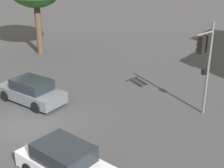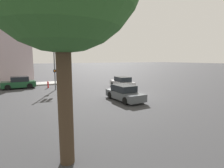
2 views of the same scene
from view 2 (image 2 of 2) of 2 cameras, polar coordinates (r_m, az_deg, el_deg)
ground_plane at (r=19.77m, az=5.81°, el=-3.43°), size 300.00×300.00×0.00m
traffic_signal at (r=23.31m, az=-17.21°, el=6.88°), size 0.54×1.66×5.20m
crossing_car_0 at (r=16.88m, az=4.08°, el=-3.01°), size 4.49×2.02×1.48m
crossing_car_1 at (r=24.65m, az=3.36°, el=0.54°), size 4.39×2.09×1.49m
parked_car_0 at (r=26.80m, az=-28.08°, el=0.33°), size 2.05×4.20×1.59m
fire_hydrant at (r=25.59m, az=-20.16°, el=-0.12°), size 0.22×0.22×0.92m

